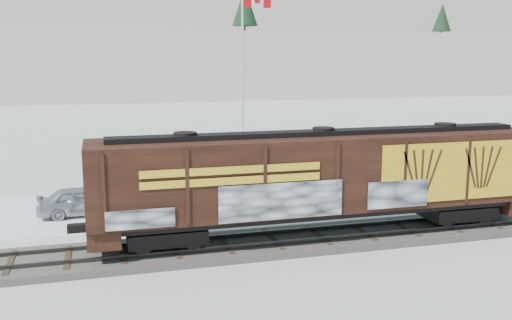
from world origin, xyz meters
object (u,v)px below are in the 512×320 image
object	(u,v)px
flagpole	(244,109)
car_white	(297,178)
hopper_railcar	(323,175)
car_dark	(416,175)
car_silver	(82,201)

from	to	relation	value
flagpole	car_white	world-z (taller)	flagpole
hopper_railcar	car_dark	distance (m)	12.45
flagpole	car_dark	distance (m)	11.27
hopper_railcar	car_silver	world-z (taller)	hopper_railcar
car_white	car_dark	xyz separation A→B (m)	(7.39, -0.20, -0.17)
hopper_railcar	car_silver	xyz separation A→B (m)	(-9.75, 6.84, -2.09)
flagpole	car_silver	distance (m)	12.59
hopper_railcar	flagpole	size ratio (longest dim) A/B	1.59
car_white	car_dark	bearing A→B (deg)	-69.80
car_silver	flagpole	bearing A→B (deg)	-60.68
car_dark	flagpole	bearing A→B (deg)	72.78
hopper_railcar	car_dark	world-z (taller)	hopper_railcar
car_silver	car_dark	size ratio (longest dim) A/B	0.89
hopper_railcar	car_white	world-z (taller)	hopper_railcar
car_silver	car_dark	bearing A→B (deg)	-91.49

